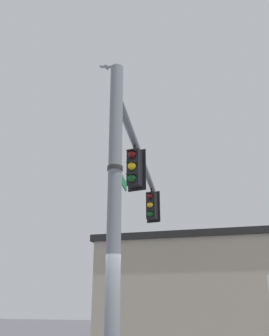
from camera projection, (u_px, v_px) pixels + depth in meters
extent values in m
cylinder|color=slate|center=(114.00, 210.00, 7.47)|extent=(0.29, 0.29, 6.74)
cylinder|color=slate|center=(140.00, 156.00, 11.76)|extent=(2.06, 7.08, 0.20)
cylinder|color=black|center=(135.00, 148.00, 10.71)|extent=(0.08, 0.08, 0.18)
cube|color=black|center=(135.00, 168.00, 10.49)|extent=(0.36, 0.30, 1.05)
sphere|color=#590F0F|center=(132.00, 154.00, 10.45)|extent=(0.22, 0.22, 0.22)
cube|color=black|center=(132.00, 151.00, 10.47)|extent=(0.24, 0.20, 0.03)
sphere|color=yellow|center=(132.00, 166.00, 10.33)|extent=(0.22, 0.22, 0.22)
cube|color=black|center=(131.00, 163.00, 10.35)|extent=(0.24, 0.20, 0.03)
sphere|color=#0F4C19|center=(132.00, 178.00, 10.21)|extent=(0.22, 0.22, 0.22)
cube|color=black|center=(131.00, 174.00, 10.22)|extent=(0.24, 0.20, 0.03)
cube|color=black|center=(137.00, 170.00, 10.64)|extent=(0.54, 0.03, 1.22)
cylinder|color=black|center=(152.00, 191.00, 14.58)|extent=(0.08, 0.08, 0.18)
cube|color=black|center=(152.00, 206.00, 14.37)|extent=(0.36, 0.30, 1.05)
sphere|color=#590F0F|center=(150.00, 196.00, 14.33)|extent=(0.22, 0.22, 0.22)
cube|color=black|center=(150.00, 193.00, 14.35)|extent=(0.24, 0.20, 0.03)
sphere|color=yellow|center=(150.00, 205.00, 14.21)|extent=(0.22, 0.22, 0.22)
cube|color=black|center=(150.00, 202.00, 14.23)|extent=(0.24, 0.20, 0.03)
sphere|color=#0F4C19|center=(150.00, 214.00, 14.09)|extent=(0.22, 0.22, 0.22)
cube|color=black|center=(150.00, 211.00, 14.10)|extent=(0.24, 0.20, 0.03)
cube|color=black|center=(153.00, 207.00, 14.52)|extent=(0.54, 0.03, 1.22)
cube|color=#147238|center=(122.00, 180.00, 8.45)|extent=(0.32, 1.09, 0.22)
cube|color=white|center=(122.00, 179.00, 8.45)|extent=(0.29, 1.08, 0.04)
cylinder|color=#262626|center=(115.00, 169.00, 7.78)|extent=(0.33, 0.33, 0.08)
ellipsoid|color=gray|center=(107.00, 67.00, 12.04)|extent=(0.16, 0.31, 0.10)
cube|color=gray|center=(107.00, 67.00, 12.04)|extent=(0.46, 0.17, 0.07)
cube|color=gray|center=(106.00, 67.00, 12.04)|extent=(0.45, 0.17, 0.15)
cube|color=#A89E89|center=(193.00, 293.00, 17.79)|extent=(8.76, 6.73, 4.36)
cube|color=black|center=(200.00, 291.00, 20.67)|extent=(7.29, 2.05, 0.30)
cube|color=black|center=(190.00, 244.00, 18.61)|extent=(9.11, 7.00, 0.30)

